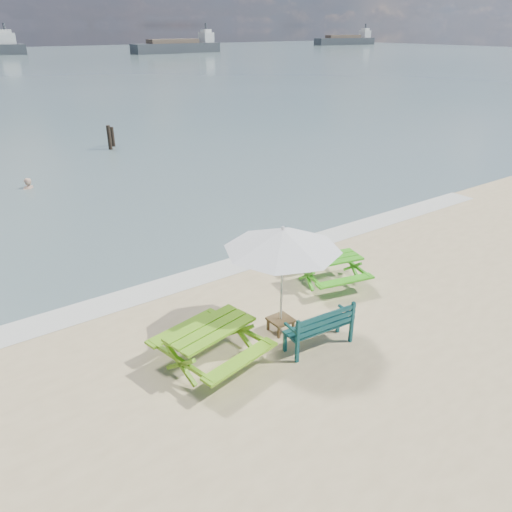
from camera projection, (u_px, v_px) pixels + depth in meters
foam_strip at (210, 273)px, 12.84m from camera, size 22.00×0.90×0.01m
picnic_table_left at (211, 347)px, 9.25m from camera, size 1.99×2.13×0.79m
picnic_table_right at (330, 271)px, 12.18m from camera, size 1.80×1.93×0.70m
park_bench at (318, 334)px, 9.81m from camera, size 1.45×0.60×0.87m
side_table at (281, 325)px, 10.34m from camera, size 0.47×0.47×0.30m
patio_umbrella at (283, 239)px, 9.53m from camera, size 2.33×2.33×2.29m
beer_bottle at (322, 259)px, 11.77m from camera, size 0.06×0.06×0.25m
swimmer at (30, 197)px, 19.65m from camera, size 0.66×0.54×1.57m
mooring_pilings at (111, 139)px, 25.71m from camera, size 0.59×0.79×1.42m
cargo_ships at (112, 46)px, 122.09m from camera, size 147.62×41.51×4.40m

